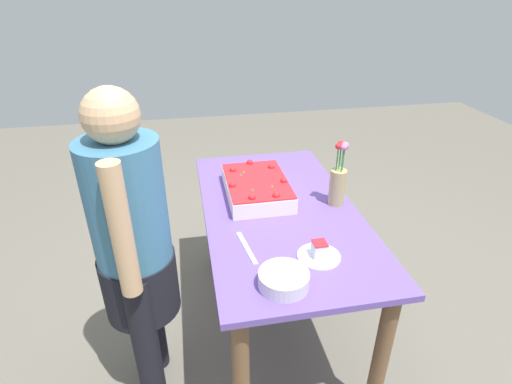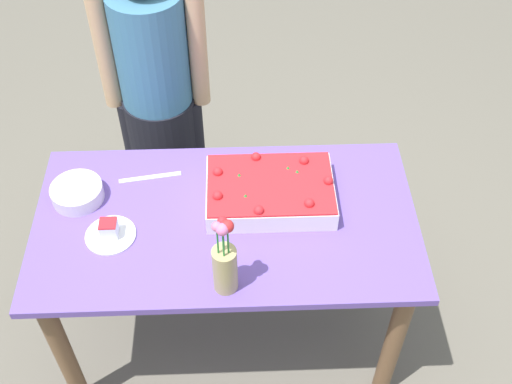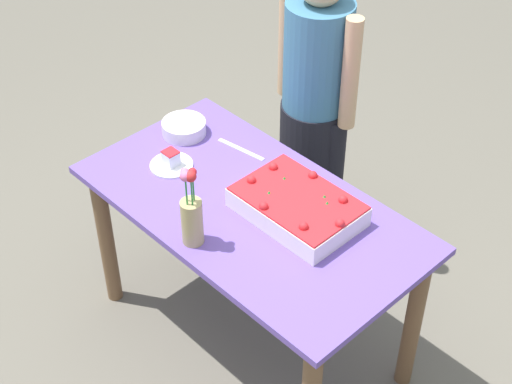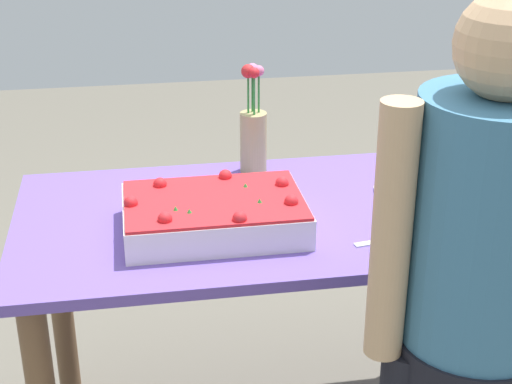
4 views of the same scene
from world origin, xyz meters
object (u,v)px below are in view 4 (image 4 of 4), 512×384
(person_standing, at_px, (475,311))
(flower_vase, at_px, (254,132))
(serving_plate_with_slice, at_px, (405,185))
(cake_knife, at_px, (398,239))
(sheet_cake, at_px, (214,214))
(fruit_bowl, at_px, (479,206))

(person_standing, bearing_deg, flower_vase, 16.50)
(serving_plate_with_slice, xyz_separation_m, cake_knife, (0.12, 0.28, -0.02))
(sheet_cake, bearing_deg, flower_vase, -113.62)
(sheet_cake, distance_m, cake_knife, 0.48)
(sheet_cake, xyz_separation_m, person_standing, (-0.45, 0.59, 0.03))
(cake_knife, height_order, person_standing, person_standing)
(person_standing, bearing_deg, serving_plate_with_slice, -9.20)
(flower_vase, relative_size, fruit_bowl, 1.75)
(sheet_cake, bearing_deg, cake_knife, 163.98)
(serving_plate_with_slice, bearing_deg, cake_knife, 67.33)
(sheet_cake, height_order, person_standing, person_standing)
(cake_knife, bearing_deg, fruit_bowl, -168.23)
(serving_plate_with_slice, height_order, person_standing, person_standing)
(fruit_bowl, xyz_separation_m, person_standing, (0.26, 0.56, 0.05))
(person_standing, bearing_deg, cake_knife, -0.24)
(sheet_cake, relative_size, flower_vase, 1.39)
(flower_vase, xyz_separation_m, fruit_bowl, (-0.55, 0.41, -0.10))
(sheet_cake, xyz_separation_m, fruit_bowl, (-0.72, 0.03, -0.02))
(sheet_cake, distance_m, person_standing, 0.74)
(serving_plate_with_slice, relative_size, fruit_bowl, 0.94)
(sheet_cake, height_order, serving_plate_with_slice, sheet_cake)
(sheet_cake, distance_m, flower_vase, 0.42)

